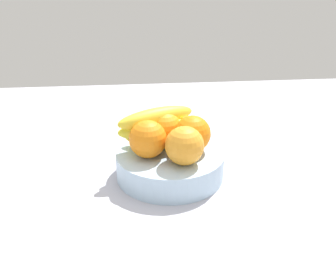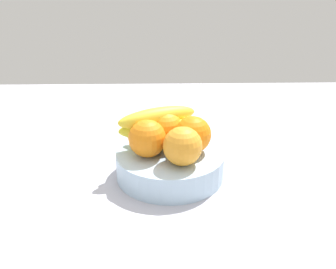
% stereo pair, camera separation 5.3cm
% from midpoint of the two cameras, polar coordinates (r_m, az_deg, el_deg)
% --- Properties ---
extents(ground_plane, '(1.80, 1.40, 0.03)m').
position_cam_midpoint_polar(ground_plane, '(0.79, -1.48, -7.96)').
color(ground_plane, '#ADACB9').
extents(fruit_bowl, '(0.22, 0.22, 0.05)m').
position_cam_midpoint_polar(fruit_bowl, '(0.78, -1.95, -4.50)').
color(fruit_bowl, '#ABCAE3').
rests_on(fruit_bowl, ground_plane).
extents(orange_front_left, '(0.07, 0.07, 0.07)m').
position_cam_midpoint_polar(orange_front_left, '(0.71, 0.36, -1.72)').
color(orange_front_left, orange).
rests_on(orange_front_left, fruit_bowl).
extents(orange_front_right, '(0.07, 0.07, 0.07)m').
position_cam_midpoint_polar(orange_front_right, '(0.76, 1.69, 0.07)').
color(orange_front_right, orange).
rests_on(orange_front_right, fruit_bowl).
extents(orange_center, '(0.07, 0.07, 0.07)m').
position_cam_midpoint_polar(orange_center, '(0.79, -2.47, 0.76)').
color(orange_center, orange).
rests_on(orange_center, fruit_bowl).
extents(orange_back_left, '(0.07, 0.07, 0.07)m').
position_cam_midpoint_polar(orange_back_left, '(0.74, -5.10, -0.72)').
color(orange_back_left, orange).
rests_on(orange_back_left, fruit_bowl).
extents(banana_bunch, '(0.19, 0.10, 0.08)m').
position_cam_midpoint_polar(banana_bunch, '(0.78, -3.12, 0.86)').
color(banana_bunch, yellow).
rests_on(banana_bunch, fruit_bowl).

